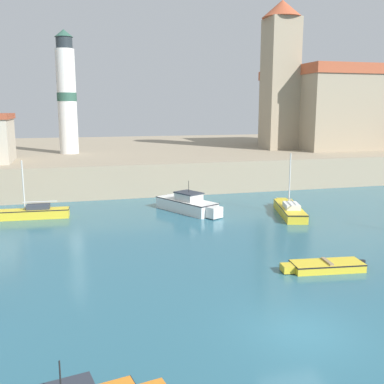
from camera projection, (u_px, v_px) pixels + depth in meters
ground_plane at (302, 332)px, 16.36m from camera, size 200.00×200.00×0.00m
quay_seawall at (132, 157)px, 59.65m from camera, size 120.00×40.00×3.02m
motorboat_white_1 at (188, 204)px, 35.08m from camera, size 4.15×6.18×2.47m
sailboat_yellow_3 at (30, 213)px, 33.02m from camera, size 5.99×1.48×4.31m
sailboat_yellow_5 at (289, 209)px, 34.16m from camera, size 3.03×6.60×4.67m
dinghy_yellow_6 at (325, 266)px, 22.53m from camera, size 4.38×1.75×0.50m
church at (317, 103)px, 57.81m from camera, size 15.17×16.13×17.32m
lighthouse at (67, 95)px, 48.72m from camera, size 2.09×2.09×13.18m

